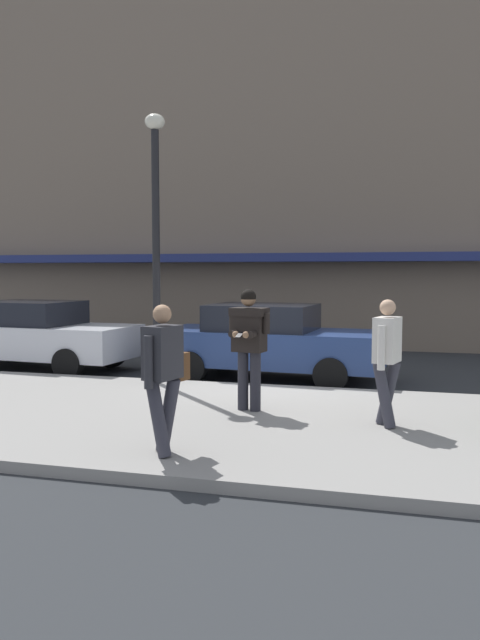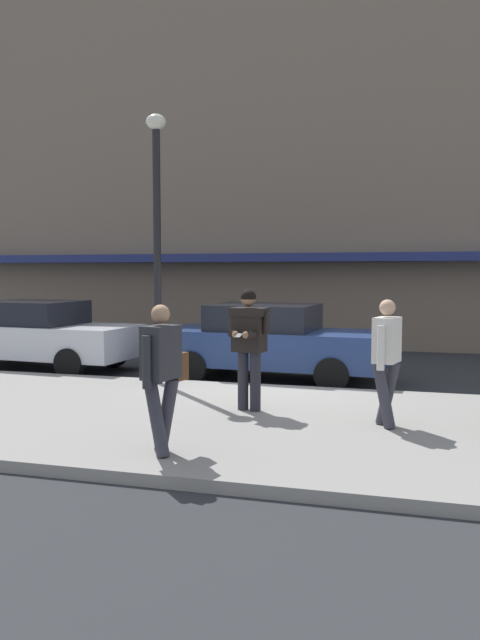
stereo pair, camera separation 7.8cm
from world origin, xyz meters
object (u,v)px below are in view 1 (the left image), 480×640
at_px(parked_sedan_mid, 269,341).
at_px(street_lamp_post, 156,220).
at_px(parked_sedan_near, 35,335).
at_px(man_texting_on_phone, 249,336).
at_px(pedestrian_in_light_coat, 387,354).
at_px(pedestrian_with_bag, 164,369).

height_order(parked_sedan_mid, street_lamp_post, street_lamp_post).
bearing_deg(parked_sedan_near, street_lamp_post, -24.16).
height_order(man_texting_on_phone, street_lamp_post, street_lamp_post).
bearing_deg(man_texting_on_phone, parked_sedan_mid, 97.61).
xyz_separation_m(pedestrian_in_light_coat, pedestrian_with_bag, (-2.37, -1.97, -0.00)).
bearing_deg(man_texting_on_phone, pedestrian_with_bag, -98.71).
height_order(parked_sedan_mid, man_texting_on_phone, man_texting_on_phone).
height_order(pedestrian_with_bag, street_lamp_post, street_lamp_post).
relative_size(pedestrian_in_light_coat, pedestrian_with_bag, 1.00).
bearing_deg(pedestrian_with_bag, parked_sedan_mid, 90.87).
relative_size(man_texting_on_phone, pedestrian_in_light_coat, 1.06).
xyz_separation_m(parked_sedan_near, street_lamp_post, (3.63, -1.63, 2.35)).
xyz_separation_m(man_texting_on_phone, pedestrian_with_bag, (-0.37, -2.40, -0.14)).
bearing_deg(parked_sedan_near, parked_sedan_mid, 0.56).
bearing_deg(pedestrian_in_light_coat, parked_sedan_near, 154.12).
bearing_deg(pedestrian_with_bag, street_lamp_post, 113.79).
relative_size(parked_sedan_mid, man_texting_on_phone, 2.56).
xyz_separation_m(parked_sedan_mid, pedestrian_with_bag, (0.09, -5.82, 0.32)).
distance_m(man_texting_on_phone, street_lamp_post, 3.37).
relative_size(parked_sedan_near, parked_sedan_mid, 1.00).
bearing_deg(parked_sedan_mid, parked_sedan_near, -179.44).
relative_size(parked_sedan_near, pedestrian_in_light_coat, 2.71).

